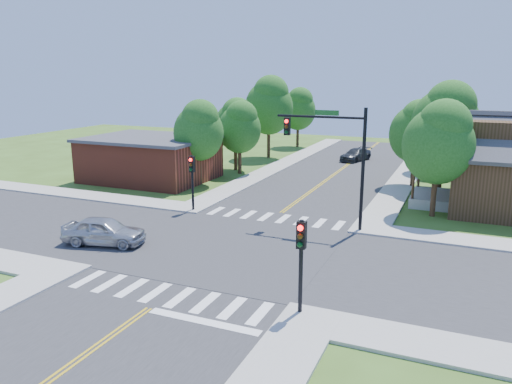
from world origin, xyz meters
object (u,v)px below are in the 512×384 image
at_px(signal_mast_ne, 335,148).
at_px(signal_pole_nw, 192,173).
at_px(car_dgrey, 356,155).
at_px(car_silver, 104,231).
at_px(signal_pole_se, 301,250).

distance_m(signal_mast_ne, signal_pole_nw, 9.76).
xyz_separation_m(signal_mast_ne, car_dgrey, (-3.72, 23.94, -4.22)).
distance_m(signal_pole_nw, car_silver, 7.99).
xyz_separation_m(car_silver, car_dgrey, (6.82, 31.65, -0.12)).
distance_m(signal_pole_se, car_dgrey, 35.63).
relative_size(signal_pole_se, signal_pole_nw, 1.00).
relative_size(car_silver, car_dgrey, 1.01).
xyz_separation_m(signal_mast_ne, car_silver, (-10.54, -7.70, -4.09)).
bearing_deg(signal_pole_se, signal_mast_ne, 98.56).
relative_size(signal_mast_ne, car_silver, 1.52).
xyz_separation_m(signal_pole_se, car_dgrey, (-5.40, 35.16, -2.03)).
xyz_separation_m(signal_pole_se, car_silver, (-12.23, 3.51, -1.90)).
distance_m(signal_pole_se, signal_pole_nw, 15.84).
bearing_deg(car_dgrey, signal_pole_nw, -85.24).
relative_size(signal_pole_se, car_silver, 0.80).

